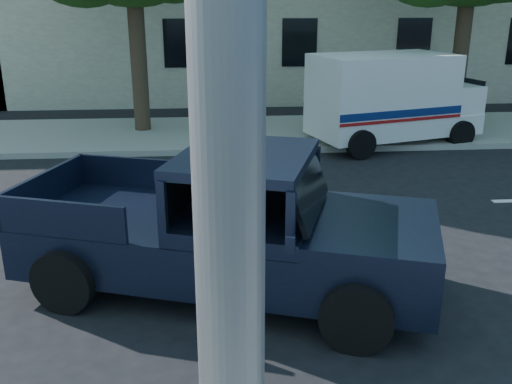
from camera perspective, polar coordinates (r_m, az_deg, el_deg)
The scene contains 5 objects.
ground at distance 7.65m, azimuth 12.12°, elevation -10.31°, with size 120.00×120.00×0.00m, color black.
far_sidewalk at distance 16.12m, azimuth 2.99°, elevation 5.98°, with size 60.00×4.00×0.15m, color gray.
lane_stripes at distance 11.22m, azimuth 17.11°, elevation -1.08°, with size 21.60×0.14×0.01m, color silver, non-canonical shape.
pickup_truck at distance 7.47m, azimuth -3.61°, elevation -5.22°, with size 5.61×3.56×1.87m.
mail_truck at distance 15.25m, azimuth 13.30°, elevation 8.38°, with size 4.63×3.15×2.33m.
Camera 1 is at (-2.10, -6.37, 3.69)m, focal length 40.00 mm.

